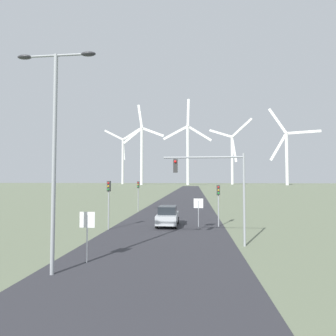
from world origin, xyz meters
TOP-DOWN VIEW (x-y plane):
  - road_surface at (0.00, 48.00)m, footprint 10.00×240.00m
  - streetlamp at (-4.05, 8.92)m, footprint 3.80×0.32m
  - stop_sign_near at (-3.18, 10.69)m, footprint 0.81×0.07m
  - stop_sign_far at (2.66, 20.25)m, footprint 0.81×0.07m
  - traffic_light_post_near_left at (-4.97, 19.41)m, footprint 0.28×0.34m
  - traffic_light_post_near_right at (4.49, 21.77)m, footprint 0.28×0.34m
  - traffic_light_post_mid_left at (-5.29, 32.73)m, footprint 0.28×0.33m
  - traffic_light_mast_overhead at (3.64, 14.85)m, footprint 5.27×0.34m
  - car_approaching at (-0.12, 21.58)m, footprint 1.88×4.11m
  - wind_turbine_far_left at (-63.59, 234.47)m, footprint 33.38×5.30m
  - wind_turbine_left at (-38.42, 198.22)m, footprint 32.77×2.60m
  - wind_turbine_center at (-2.48, 197.13)m, footprint 37.35×3.22m
  - wind_turbine_right at (34.64, 224.51)m, footprint 34.59×17.60m
  - wind_turbine_far_right at (70.41, 197.95)m, footprint 33.83×10.16m

SIDE VIEW (x-z plane):
  - road_surface at x=0.00m, z-range 0.00..0.01m
  - car_approaching at x=-0.12m, z-range 0.00..1.83m
  - stop_sign_near at x=-3.18m, z-range 0.52..3.10m
  - stop_sign_far at x=2.66m, z-range 0.52..3.14m
  - traffic_light_post_near_right at x=4.49m, z-range 0.87..4.61m
  - traffic_light_post_mid_left at x=-5.29m, z-range 0.93..4.93m
  - traffic_light_post_near_left at x=-4.97m, z-range 0.96..5.08m
  - traffic_light_mast_overhead at x=3.64m, z-range 1.33..7.29m
  - streetlamp at x=-4.05m, z-range 1.32..11.43m
  - wind_turbine_far_right at x=70.41m, z-range -4.35..54.03m
  - wind_turbine_far_left at x=-63.59m, z-range -0.43..52.12m
  - wind_turbine_right at x=34.64m, z-range -1.66..53.60m
  - wind_turbine_left at x=-38.42m, z-range -4.05..59.12m
  - wind_turbine_center at x=-2.48m, z-range -4.92..61.27m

